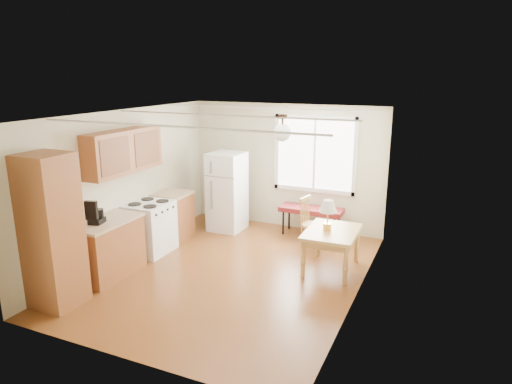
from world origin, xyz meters
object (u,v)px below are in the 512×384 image
Objects in this scene: refrigerator at (227,192)px; chair at (308,219)px; dining_table at (332,236)px; bench at (311,211)px.

refrigerator reaches higher than chair.
chair is at bearing 125.78° from dining_table.
refrigerator is 1.45× the size of dining_table.
dining_table is 1.20× the size of chair.
chair is (0.11, -0.54, 0.01)m from bench.
refrigerator reaches higher than bench.
chair is (-0.65, 0.86, -0.05)m from dining_table.
refrigerator is at bearing 154.80° from dining_table.
bench is (1.65, 0.34, -0.28)m from refrigerator.
refrigerator is 2.65m from dining_table.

